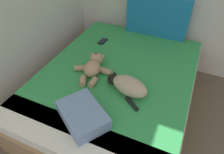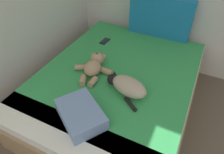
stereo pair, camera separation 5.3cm
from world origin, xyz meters
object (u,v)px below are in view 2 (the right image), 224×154
at_px(patterned_cushion, 160,17).
at_px(cell_phone, 105,41).
at_px(teddy_bear, 94,66).
at_px(cat, 127,86).
at_px(throw_pillow, 81,114).
at_px(bed, 117,90).

distance_m(patterned_cushion, cell_phone, 0.73).
relative_size(patterned_cushion, teddy_bear, 1.65).
height_order(cat, throw_pillow, cat).
bearing_deg(cat, teddy_bear, 162.21).
height_order(bed, patterned_cushion, patterned_cushion).
relative_size(bed, cat, 4.61).
bearing_deg(cat, bed, 131.43).
bearing_deg(teddy_bear, cell_phone, 106.99).
relative_size(bed, teddy_bear, 4.26).
bearing_deg(bed, throw_pillow, -91.22).
distance_m(bed, cell_phone, 0.66).
height_order(patterned_cushion, teddy_bear, patterned_cushion).
bearing_deg(cell_phone, bed, -50.28).
bearing_deg(cell_phone, teddy_bear, -73.01).
distance_m(patterned_cushion, teddy_bear, 1.07).
height_order(cat, teddy_bear, cat).
xyz_separation_m(teddy_bear, cell_phone, (-0.17, 0.56, -0.06)).
height_order(bed, cat, cat).
bearing_deg(throw_pillow, teddy_bear, 110.08).
bearing_deg(patterned_cushion, cat, -87.51).
bearing_deg(teddy_bear, patterned_cushion, 69.75).
bearing_deg(teddy_bear, throw_pillow, -69.92).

